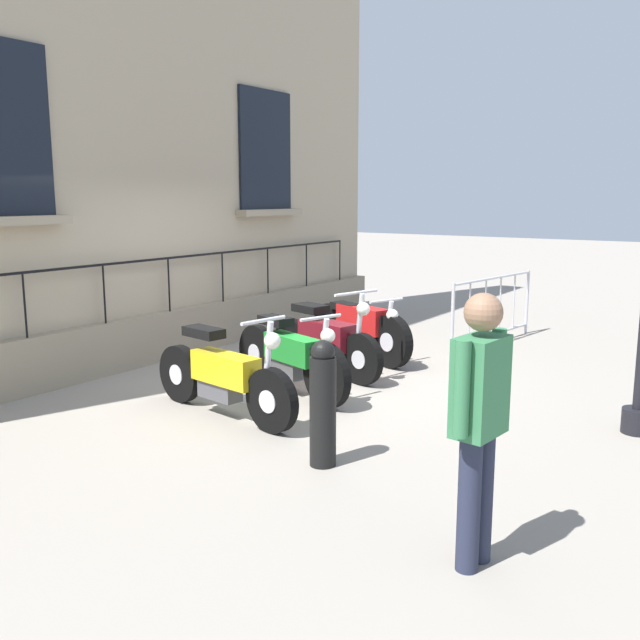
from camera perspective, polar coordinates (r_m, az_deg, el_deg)
The scene contains 9 objects.
ground_plane at distance 8.63m, azimuth -2.54°, elevation -4.93°, with size 60.00×60.00×0.00m, color gray.
building_facade at distance 10.19m, azimuth -14.71°, elevation 20.94°, with size 0.82×10.40×8.63m.
motorcycle_yellow at distance 7.20m, azimuth -7.90°, elevation -4.67°, with size 2.10×0.64×1.10m.
motorcycle_green at distance 7.94m, azimuth -2.41°, elevation -3.10°, with size 1.98×0.79×0.99m.
motorcycle_maroon at distance 8.78m, azimuth 0.49°, elevation -1.76°, with size 1.91×0.82×1.13m.
motorcycle_red at distance 9.64m, azimuth 3.33°, elevation -0.73°, with size 1.91×0.83×0.91m.
crowd_barrier at distance 10.88m, azimuth 13.99°, elevation 0.99°, with size 0.38×2.32×1.05m.
bollard at distance 5.83m, azimuth 0.24°, elevation -6.83°, with size 0.22×0.22×1.08m.
pedestrian_standing at distance 4.28m, azimuth 12.92°, elevation -7.64°, with size 0.26×0.53×1.70m.
Camera 1 is at (4.99, -6.67, 2.26)m, focal length 38.99 mm.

